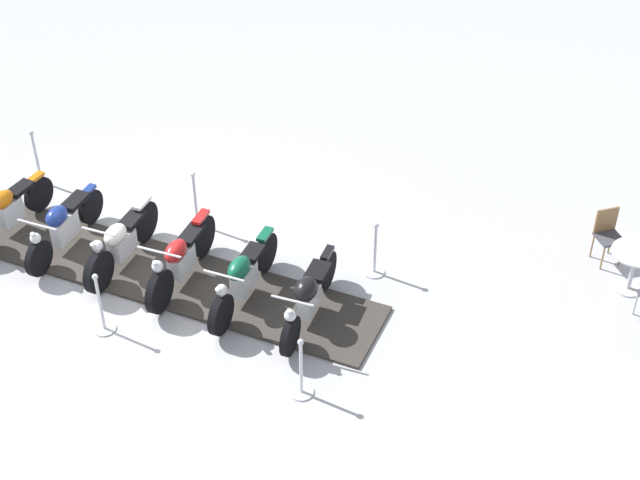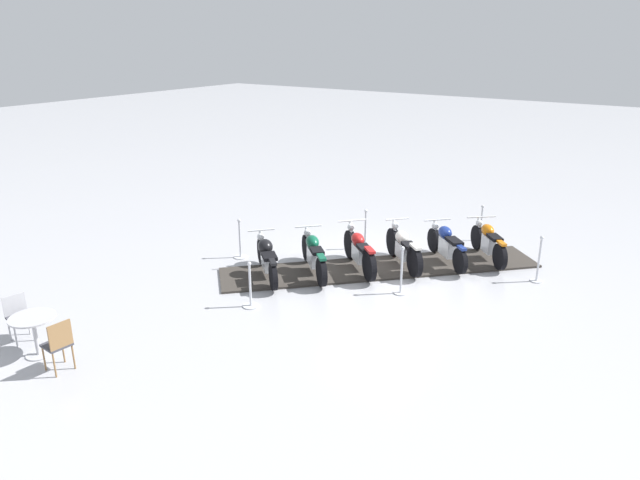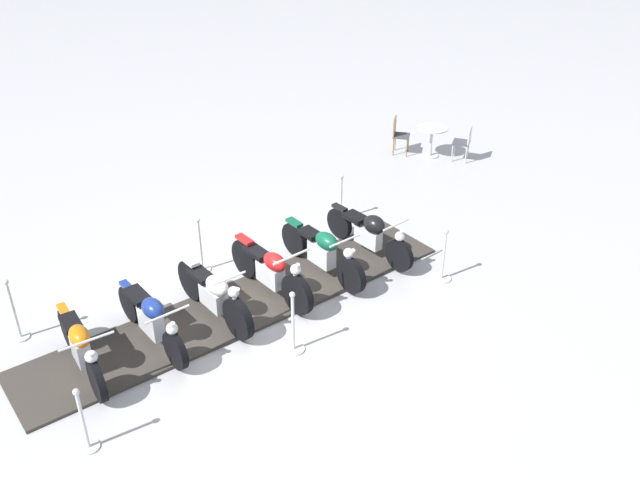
% 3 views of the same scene
% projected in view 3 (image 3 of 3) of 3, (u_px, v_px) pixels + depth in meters
% --- Properties ---
extents(ground_plane, '(80.00, 80.00, 0.00)m').
position_uv_depth(ground_plane, '(244.00, 306.00, 11.75)').
color(ground_plane, '#B2B2B7').
extents(display_platform, '(6.56, 6.50, 0.05)m').
position_uv_depth(display_platform, '(244.00, 305.00, 11.74)').
color(display_platform, '#38332D').
rests_on(display_platform, ground_plane).
extents(motorcycle_copper, '(1.62, 1.45, 0.94)m').
position_uv_depth(motorcycle_copper, '(81.00, 347.00, 10.01)').
color(motorcycle_copper, black).
rests_on(motorcycle_copper, display_platform).
extents(motorcycle_navy, '(1.55, 1.65, 0.92)m').
position_uv_depth(motorcycle_navy, '(151.00, 319.00, 10.59)').
color(motorcycle_navy, black).
rests_on(motorcycle_navy, display_platform).
extents(motorcycle_cream, '(1.55, 1.67, 1.04)m').
position_uv_depth(motorcycle_cream, '(214.00, 294.00, 11.19)').
color(motorcycle_cream, black).
rests_on(motorcycle_cream, display_platform).
extents(motorcycle_maroon, '(1.57, 1.73, 1.05)m').
position_uv_depth(motorcycle_maroon, '(271.00, 271.00, 11.77)').
color(motorcycle_maroon, black).
rests_on(motorcycle_maroon, display_platform).
extents(motorcycle_forest, '(1.65, 1.75, 0.97)m').
position_uv_depth(motorcycle_forest, '(323.00, 251.00, 12.35)').
color(motorcycle_forest, black).
rests_on(motorcycle_forest, display_platform).
extents(motorcycle_black, '(1.56, 1.76, 0.92)m').
position_uv_depth(motorcycle_black, '(370.00, 233.00, 12.93)').
color(motorcycle_black, black).
rests_on(motorcycle_black, display_platform).
extents(stanchion_right_rear, '(0.36, 0.36, 1.04)m').
position_uv_depth(stanchion_right_rear, '(443.00, 265.00, 12.33)').
color(stanchion_right_rear, silver).
rests_on(stanchion_right_rear, ground_plane).
extents(stanchion_right_mid, '(0.35, 0.35, 1.09)m').
position_uv_depth(stanchion_right_mid, '(293.00, 333.00, 10.58)').
color(stanchion_right_mid, silver).
rests_on(stanchion_right_mid, ground_plane).
extents(stanchion_right_front, '(0.29, 0.29, 1.02)m').
position_uv_depth(stanchion_right_front, '(84.00, 428.00, 8.83)').
color(stanchion_right_front, silver).
rests_on(stanchion_right_front, ground_plane).
extents(stanchion_left_rear, '(0.35, 0.35, 1.02)m').
position_uv_depth(stanchion_left_rear, '(341.00, 206.00, 14.33)').
color(stanchion_left_rear, silver).
rests_on(stanchion_left_rear, ground_plane).
extents(stanchion_left_front, '(0.28, 0.28, 1.12)m').
position_uv_depth(stanchion_left_front, '(15.00, 317.00, 10.80)').
color(stanchion_left_front, silver).
rests_on(stanchion_left_front, ground_plane).
extents(stanchion_left_mid, '(0.31, 0.31, 1.11)m').
position_uv_depth(stanchion_left_mid, '(201.00, 253.00, 12.56)').
color(stanchion_left_mid, silver).
rests_on(stanchion_left_mid, ground_plane).
extents(cafe_table, '(0.79, 0.79, 0.77)m').
position_uv_depth(cafe_table, '(432.00, 134.00, 17.09)').
color(cafe_table, '#B7B7BC').
rests_on(cafe_table, ground_plane).
extents(cafe_chair_near_table, '(0.47, 0.47, 0.88)m').
position_uv_depth(cafe_chair_near_table, '(464.00, 141.00, 16.88)').
color(cafe_chair_near_table, '#B7B7BC').
rests_on(cafe_chair_near_table, ground_plane).
extents(cafe_chair_across_table, '(0.43, 0.43, 0.95)m').
position_uv_depth(cafe_chair_across_table, '(399.00, 133.00, 17.26)').
color(cafe_chair_across_table, olive).
rests_on(cafe_chair_across_table, ground_plane).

